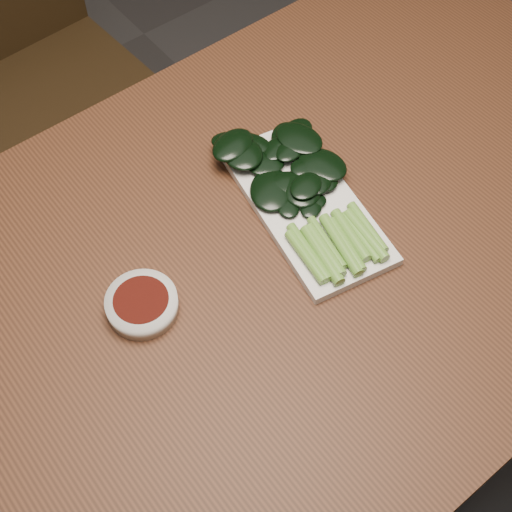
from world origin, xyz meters
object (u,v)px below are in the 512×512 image
(table, at_px, (266,282))
(chair_far, at_px, (34,61))
(serving_plate, at_px, (306,205))
(gai_lan, at_px, (294,181))
(sauce_bowl, at_px, (142,304))

(table, height_order, chair_far, chair_far)
(table, relative_size, serving_plate, 4.45)
(table, height_order, serving_plate, serving_plate)
(chair_far, height_order, gai_lan, chair_far)
(chair_far, xyz_separation_m, sauce_bowl, (-0.21, -0.83, 0.28))
(table, height_order, gai_lan, gai_lan)
(table, relative_size, chair_far, 1.57)
(sauce_bowl, bearing_deg, serving_plate, -1.03)
(chair_far, bearing_deg, table, -95.06)
(table, distance_m, serving_plate, 0.13)
(serving_plate, bearing_deg, sauce_bowl, 178.97)
(table, bearing_deg, chair_far, 87.91)
(table, relative_size, gai_lan, 4.18)
(chair_far, relative_size, sauce_bowl, 9.38)
(sauce_bowl, height_order, gai_lan, gai_lan)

